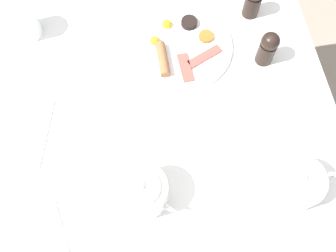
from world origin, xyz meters
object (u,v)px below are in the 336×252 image
object	(u,v)px
pepper_grinder	(268,48)
teapot_near	(296,184)
breakfast_plate	(180,46)
teapot_far	(142,192)
fork_by_plate	(237,113)
napkin_folded	(45,234)
water_glass_tall	(24,22)
salt_grinder	(253,0)
knife_by_plate	(45,134)
spoon_for_tea	(95,77)

from	to	relation	value
pepper_grinder	teapot_near	bearing A→B (deg)	175.49
breakfast_plate	teapot_far	distance (m)	0.47
teapot_far	fork_by_plate	xyz separation A→B (m)	(0.19, -0.30, -0.05)
napkin_folded	water_glass_tall	bearing A→B (deg)	1.35
teapot_far	salt_grinder	distance (m)	0.66
teapot_near	napkin_folded	world-z (taller)	teapot_near
knife_by_plate	spoon_for_tea	world-z (taller)	same
teapot_far	teapot_near	bearing A→B (deg)	34.88
teapot_near	breakfast_plate	bearing A→B (deg)	-69.40
water_glass_tall	fork_by_plate	size ratio (longest dim) A/B	0.61
pepper_grinder	napkin_folded	size ratio (longest dim) A/B	0.76
fork_by_plate	pepper_grinder	bearing A→B (deg)	-36.67
knife_by_plate	teapot_near	bearing A→B (deg)	-112.69
water_glass_tall	pepper_grinder	distance (m)	0.72
spoon_for_tea	pepper_grinder	bearing A→B (deg)	-92.87
salt_grinder	knife_by_plate	size ratio (longest dim) A/B	0.59
salt_grinder	knife_by_plate	world-z (taller)	salt_grinder
napkin_folded	spoon_for_tea	world-z (taller)	napkin_folded
breakfast_plate	napkin_folded	xyz separation A→B (m)	(-0.48, 0.43, -0.00)
pepper_grinder	knife_by_plate	bearing A→B (deg)	101.35
breakfast_plate	napkin_folded	size ratio (longest dim) A/B	1.92
breakfast_plate	spoon_for_tea	world-z (taller)	breakfast_plate
pepper_grinder	breakfast_plate	bearing A→B (deg)	70.66
salt_grinder	napkin_folded	distance (m)	0.88
breakfast_plate	pepper_grinder	distance (m)	0.26
pepper_grinder	fork_by_plate	world-z (taller)	pepper_grinder
breakfast_plate	teapot_near	size ratio (longest dim) A/B	1.41
teapot_far	pepper_grinder	xyz separation A→B (m)	(0.35, -0.41, 0.01)
knife_by_plate	spoon_for_tea	xyz separation A→B (m)	(0.16, -0.15, 0.00)
napkin_folded	fork_by_plate	world-z (taller)	napkin_folded
spoon_for_tea	knife_by_plate	bearing A→B (deg)	135.50
salt_grinder	teapot_far	bearing A→B (deg)	141.25
teapot_far	fork_by_plate	bearing A→B (deg)	74.18
water_glass_tall	spoon_for_tea	xyz separation A→B (m)	(-0.19, -0.18, -0.05)
knife_by_plate	teapot_far	bearing A→B (deg)	-131.64
salt_grinder	knife_by_plate	bearing A→B (deg)	114.74
breakfast_plate	spoon_for_tea	size ratio (longest dim) A/B	1.82
water_glass_tall	napkin_folded	xyz separation A→B (m)	(-0.62, -0.01, -0.05)
salt_grinder	fork_by_plate	distance (m)	0.36
pepper_grinder	water_glass_tall	bearing A→B (deg)	72.40
napkin_folded	knife_by_plate	size ratio (longest dim) A/B	0.78
teapot_far	napkin_folded	size ratio (longest dim) A/B	1.07
spoon_for_tea	teapot_far	bearing A→B (deg)	-166.72
pepper_grinder	knife_by_plate	xyz separation A→B (m)	(-0.13, 0.66, -0.06)
water_glass_tall	spoon_for_tea	distance (m)	0.27
pepper_grinder	napkin_folded	bearing A→B (deg)	120.83
spoon_for_tea	water_glass_tall	bearing A→B (deg)	43.49
breakfast_plate	knife_by_plate	world-z (taller)	breakfast_plate
fork_by_plate	knife_by_plate	size ratio (longest dim) A/B	0.82
knife_by_plate	water_glass_tall	bearing A→B (deg)	4.56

